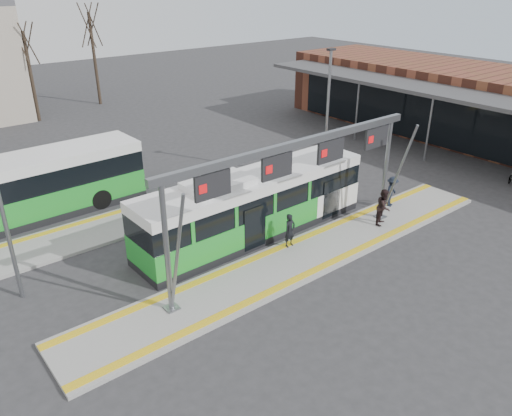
{
  "coord_description": "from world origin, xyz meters",
  "views": [
    {
      "loc": [
        -13.5,
        -13.22,
        11.24
      ],
      "look_at": [
        -0.35,
        3.0,
        1.4
      ],
      "focal_mm": 35.0,
      "sensor_mm": 36.0,
      "label": 1
    }
  ],
  "objects_px": {
    "gantry": "(299,165)",
    "passenger_b": "(384,207)",
    "passenger_c": "(392,191)",
    "passenger_a": "(290,230)",
    "hero_bus": "(253,205)"
  },
  "relations": [
    {
      "from": "passenger_b",
      "to": "passenger_c",
      "type": "distance_m",
      "value": 2.28
    },
    {
      "from": "passenger_a",
      "to": "passenger_b",
      "type": "relative_size",
      "value": 0.86
    },
    {
      "from": "passenger_a",
      "to": "gantry",
      "type": "bearing_deg",
      "value": -116.03
    },
    {
      "from": "hero_bus",
      "to": "passenger_a",
      "type": "relative_size",
      "value": 7.66
    },
    {
      "from": "gantry",
      "to": "hero_bus",
      "type": "distance_m",
      "value": 4.02
    },
    {
      "from": "passenger_b",
      "to": "passenger_c",
      "type": "bearing_deg",
      "value": 4.98
    },
    {
      "from": "gantry",
      "to": "passenger_b",
      "type": "distance_m",
      "value": 6.27
    },
    {
      "from": "passenger_a",
      "to": "hero_bus",
      "type": "bearing_deg",
      "value": 97.32
    },
    {
      "from": "passenger_b",
      "to": "gantry",
      "type": "bearing_deg",
      "value": 152.85
    },
    {
      "from": "hero_bus",
      "to": "passenger_c",
      "type": "xyz_separation_m",
      "value": [
        7.41,
        -2.29,
        -0.54
      ]
    },
    {
      "from": "gantry",
      "to": "passenger_b",
      "type": "height_order",
      "value": "gantry"
    },
    {
      "from": "gantry",
      "to": "passenger_a",
      "type": "relative_size",
      "value": 8.36
    },
    {
      "from": "passenger_c",
      "to": "passenger_b",
      "type": "bearing_deg",
      "value": -172.39
    },
    {
      "from": "gantry",
      "to": "passenger_a",
      "type": "bearing_deg",
      "value": 66.68
    },
    {
      "from": "gantry",
      "to": "passenger_b",
      "type": "relative_size",
      "value": 7.22
    }
  ]
}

